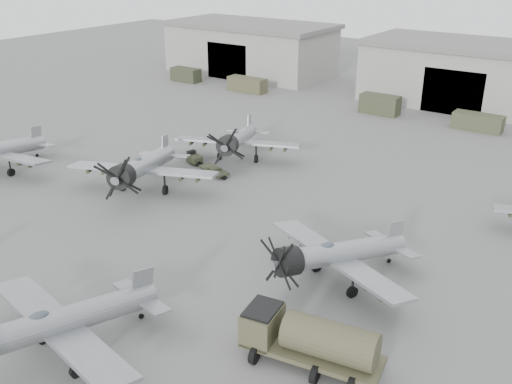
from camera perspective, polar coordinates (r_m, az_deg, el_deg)
ground at (r=36.88m, az=-8.83°, el=-11.69°), size 220.00×220.00×0.00m
hangar_left at (r=103.65m, az=-0.56°, el=14.22°), size 29.00×14.80×8.70m
hangar_center at (r=87.49m, az=20.52°, el=11.03°), size 29.00×14.80×8.70m
support_truck_0 at (r=98.04m, az=-7.03°, el=11.57°), size 5.16×2.20×2.21m
support_truck_1 at (r=90.21m, az=-0.90°, el=10.69°), size 6.29×2.20×2.20m
support_truck_3 at (r=79.56m, az=12.27°, el=8.56°), size 5.29×2.20×2.58m
support_truck_4 at (r=75.77m, az=21.29°, el=6.53°), size 5.95×2.20×2.04m
aircraft_near_1 at (r=33.25m, az=-19.71°, el=-12.40°), size 12.96×11.67×5.14m
aircraft_mid_1 at (r=52.81m, az=-11.41°, el=2.45°), size 13.64×12.35×5.56m
aircraft_mid_2 at (r=38.22m, az=7.77°, el=-6.23°), size 12.27×11.10×4.99m
aircraft_far_0 at (r=59.70m, az=-1.91°, el=5.27°), size 13.03×11.80×5.32m
fuel_tanker at (r=31.70m, az=5.44°, el=-14.32°), size 7.99×4.40×2.96m
tug_trailer at (r=58.86m, az=-5.46°, el=2.91°), size 6.50×3.16×1.30m
ground_crew at (r=58.04m, az=-11.74°, el=2.56°), size 0.59×0.71×1.65m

